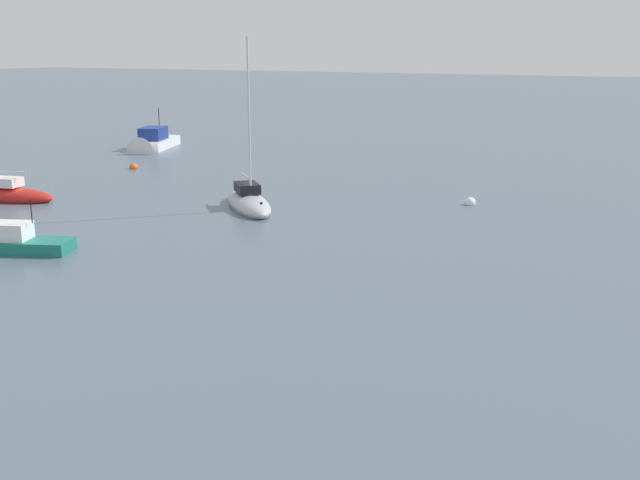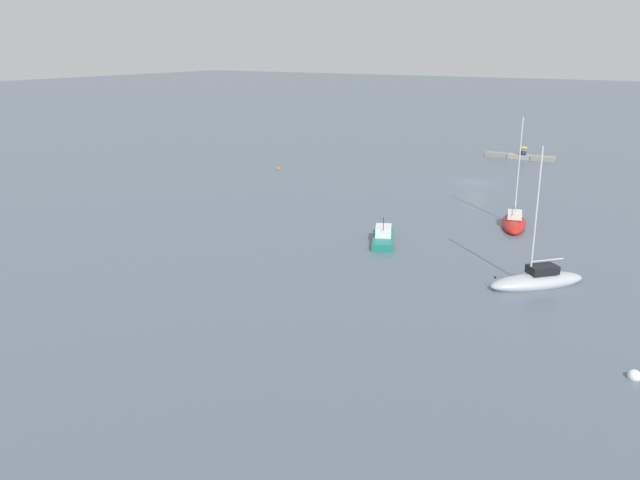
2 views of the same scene
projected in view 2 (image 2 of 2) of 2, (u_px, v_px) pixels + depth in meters
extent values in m
plane|color=slate|center=(475.00, 182.00, 77.85)|extent=(500.00, 500.00, 0.00)
cube|color=gray|center=(543.00, 158.00, 92.15)|extent=(3.18, 1.48, 0.62)
cube|color=gray|center=(520.00, 156.00, 93.77)|extent=(3.18, 1.48, 0.62)
cube|color=gray|center=(497.00, 155.00, 95.40)|extent=(3.18, 1.48, 0.62)
cube|color=#1E2333|center=(524.00, 155.00, 92.96)|extent=(0.41, 0.46, 0.16)
cube|color=navy|center=(525.00, 153.00, 93.12)|extent=(0.43, 0.27, 0.52)
sphere|color=tan|center=(525.00, 151.00, 93.02)|extent=(0.22, 0.22, 0.22)
cube|color=#1E2333|center=(520.00, 154.00, 93.25)|extent=(0.41, 0.46, 0.16)
cube|color=#232328|center=(521.00, 153.00, 93.41)|extent=(0.43, 0.27, 0.52)
sphere|color=tan|center=(521.00, 150.00, 93.31)|extent=(0.22, 0.22, 0.22)
cylinder|color=black|center=(523.00, 151.00, 93.29)|extent=(0.02, 0.02, 1.05)
cone|color=gold|center=(524.00, 147.00, 93.13)|extent=(1.23, 1.23, 0.22)
sphere|color=black|center=(524.00, 146.00, 93.09)|extent=(0.05, 0.05, 0.05)
ellipsoid|color=#ADB2B7|center=(537.00, 282.00, 44.56)|extent=(6.24, 6.52, 1.20)
cube|color=black|center=(542.00, 269.00, 44.40)|extent=(2.22, 2.26, 0.55)
cylinder|color=silver|center=(536.00, 212.00, 42.99)|extent=(0.12, 0.12, 8.70)
cylinder|color=silver|center=(547.00, 260.00, 44.31)|extent=(1.74, 1.87, 0.09)
sphere|color=black|center=(495.00, 277.00, 43.52)|extent=(0.16, 0.16, 0.16)
ellipsoid|color=red|center=(514.00, 223.00, 59.14)|extent=(3.83, 7.35, 1.21)
cube|color=silver|center=(515.00, 215.00, 58.56)|extent=(1.70, 2.23, 0.56)
cylinder|color=silver|center=(519.00, 167.00, 58.21)|extent=(0.12, 0.12, 8.86)
cylinder|color=silver|center=(515.00, 209.00, 58.08)|extent=(0.75, 2.41, 0.09)
sphere|color=black|center=(514.00, 208.00, 61.94)|extent=(0.16, 0.16, 0.16)
cube|color=#197266|center=(383.00, 242.00, 53.85)|extent=(3.48, 4.92, 0.77)
cone|color=#197266|center=(384.00, 234.00, 56.05)|extent=(2.16, 2.15, 1.63)
cube|color=white|center=(383.00, 231.00, 54.16)|extent=(2.02, 2.39, 0.77)
cube|color=#283847|center=(384.00, 228.00, 54.67)|extent=(1.15, 0.59, 0.54)
cylinder|color=black|center=(383.00, 224.00, 52.70)|extent=(0.05, 0.05, 1.08)
sphere|color=white|center=(634.00, 376.00, 32.21)|extent=(0.67, 0.67, 0.67)
sphere|color=#EA5914|center=(278.00, 169.00, 85.74)|extent=(0.53, 0.53, 0.53)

